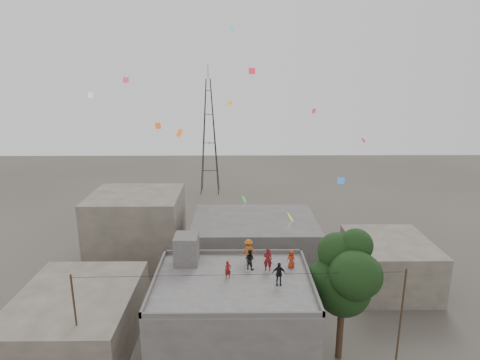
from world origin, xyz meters
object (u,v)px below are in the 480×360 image
object	(u,v)px
transmission_tower	(209,137)
person_dark_adult	(279,274)
tree	(346,276)
stair_head_box	(187,249)
person_red_adult	(268,259)

from	to	relation	value
transmission_tower	person_dark_adult	distance (m)	41.14
tree	person_dark_adult	size ratio (longest dim) A/B	6.13
tree	transmission_tower	xyz separation A→B (m)	(-11.37, 39.40, 2.97)
stair_head_box	tree	size ratio (longest dim) A/B	0.22
person_red_adult	tree	bearing A→B (deg)	170.77
stair_head_box	transmission_tower	bearing A→B (deg)	91.23
tree	person_red_adult	distance (m)	5.18
stair_head_box	person_dark_adult	bearing A→B (deg)	-27.20
transmission_tower	tree	bearing A→B (deg)	-73.91
person_red_adult	transmission_tower	bearing A→B (deg)	-81.15
transmission_tower	stair_head_box	bearing A→B (deg)	-88.77
tree	person_dark_adult	distance (m)	4.72
transmission_tower	person_red_adult	distance (m)	39.19
person_dark_adult	person_red_adult	bearing A→B (deg)	106.55
tree	transmission_tower	size ratio (longest dim) A/B	0.45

